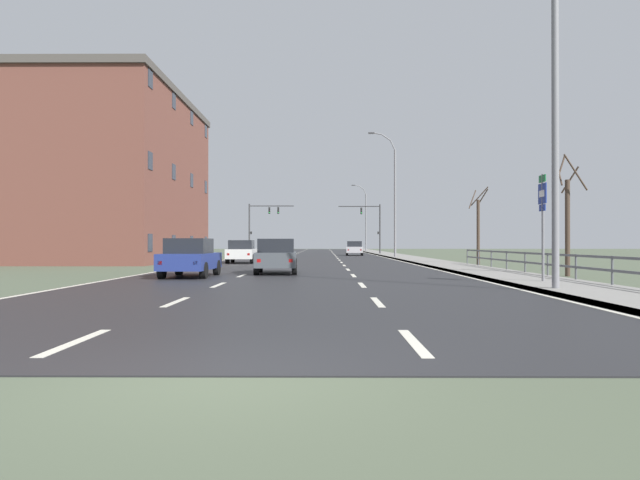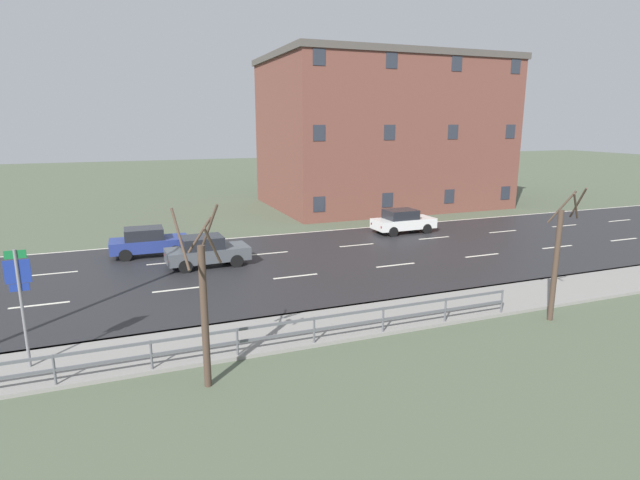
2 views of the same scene
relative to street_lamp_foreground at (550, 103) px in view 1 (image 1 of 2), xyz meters
name	(u,v)px [view 1 (image 1 of 2)]	position (x,y,z in m)	size (l,w,h in m)	color
ground_plane	(312,258)	(-7.45, 37.72, -5.37)	(160.00, 160.00, 0.12)	#4C5642
road_asphalt_strip	(314,255)	(-7.45, 49.72, -5.30)	(14.00, 120.00, 0.03)	#232326
sidewalk_right	(388,254)	(0.98, 49.72, -5.25)	(3.00, 120.00, 0.12)	gray
guardrail	(548,260)	(2.40, 6.39, -4.61)	(0.07, 25.34, 1.00)	#515459
street_lamp_foreground	(550,103)	(0.00, 0.00, 0.00)	(2.45, 0.24, 10.84)	slate
street_lamp_midground	(393,196)	(0.00, 36.42, 0.33)	(2.54, 0.24, 11.52)	slate
street_lamp_distant	(365,219)	(0.01, 72.84, -0.21)	(2.33, 0.24, 10.38)	slate
highway_sign	(543,214)	(0.94, 3.04, -2.95)	(0.09, 0.68, 3.68)	slate
traffic_signal_right	(372,221)	(-0.47, 53.65, -1.32)	(5.11, 0.36, 6.06)	#38383A
traffic_signal_left	(261,219)	(-14.00, 53.48, -1.09)	(5.47, 0.36, 6.11)	#38383A
car_distant	(242,251)	(-11.94, 23.08, -4.50)	(1.91, 4.14, 1.57)	silver
car_near_right	(190,257)	(-11.75, 7.06, -4.50)	(1.87, 4.12, 1.57)	navy
car_mid_centre	(276,256)	(-8.49, 9.69, -4.50)	(1.99, 4.18, 1.57)	#474C51
car_far_right	(354,248)	(-3.02, 46.57, -4.50)	(1.97, 4.17, 1.57)	#B7B7BC
brick_building	(97,178)	(-23.57, 27.46, 0.98)	(13.35, 19.49, 12.57)	brown
bare_tree_near	(567,220)	(3.76, 7.78, -2.98)	(1.15, 1.21, 5.10)	#423328
bare_tree_mid	(478,228)	(3.44, 20.45, -2.99)	(1.34, 0.93, 5.00)	#423328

